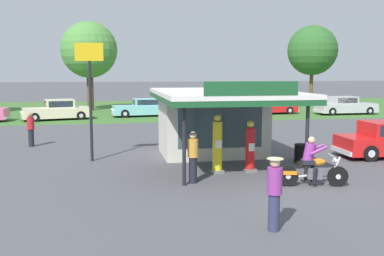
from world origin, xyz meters
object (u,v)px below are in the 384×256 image
(parked_car_back_row_left, at_px, (268,105))
(parked_car_back_row_far_left, at_px, (146,108))
(parked_car_back_row_far_right, at_px, (345,106))
(parked_car_second_row_spare, at_px, (57,111))
(motorcycle_with_rider, at_px, (312,166))
(bystander_chatting_near_pumps, at_px, (31,129))
(spare_tire_stack, at_px, (302,153))
(gas_pump_offside, at_px, (250,148))
(bystander_leaning_by_kiosk, at_px, (193,156))
(parked_car_back_row_centre, at_px, (225,112))
(bystander_admiring_sedan, at_px, (274,192))
(gas_pump_nearside, at_px, (217,146))
(roadside_pole_sign, at_px, (90,81))

(parked_car_back_row_left, bearing_deg, parked_car_back_row_far_left, -179.12)
(parked_car_back_row_far_right, distance_m, parked_car_second_row_spare, 23.51)
(motorcycle_with_rider, relative_size, parked_car_back_row_far_right, 0.41)
(bystander_chatting_near_pumps, distance_m, spare_tire_stack, 12.69)
(gas_pump_offside, height_order, bystander_leaning_by_kiosk, gas_pump_offside)
(bystander_leaning_by_kiosk, bearing_deg, parked_car_back_row_far_left, 89.56)
(gas_pump_offside, height_order, parked_car_back_row_centre, gas_pump_offside)
(gas_pump_offside, height_order, motorcycle_with_rider, gas_pump_offside)
(bystander_leaning_by_kiosk, height_order, spare_tire_stack, bystander_leaning_by_kiosk)
(motorcycle_with_rider, bearing_deg, parked_car_back_row_centre, 83.58)
(gas_pump_offside, xyz_separation_m, bystander_leaning_by_kiosk, (-2.33, -1.28, 0.06))
(parked_car_second_row_spare, bearing_deg, gas_pump_offside, -65.16)
(parked_car_back_row_far_left, height_order, bystander_admiring_sedan, bystander_admiring_sedan)
(motorcycle_with_rider, height_order, bystander_chatting_near_pumps, bystander_chatting_near_pumps)
(parked_car_second_row_spare, xyz_separation_m, bystander_chatting_near_pumps, (0.19, -12.21, 0.17))
(gas_pump_nearside, distance_m, parked_car_back_row_left, 22.86)
(motorcycle_with_rider, relative_size, parked_car_back_row_far_left, 0.40)
(parked_car_second_row_spare, bearing_deg, parked_car_back_row_far_left, 11.79)
(parked_car_back_row_far_right, relative_size, bystander_admiring_sedan, 3.13)
(bystander_leaning_by_kiosk, distance_m, bystander_chatting_near_pumps, 10.47)
(bystander_leaning_by_kiosk, bearing_deg, parked_car_back_row_far_right, 50.46)
(gas_pump_offside, distance_m, parked_car_back_row_far_right, 24.16)
(parked_car_back_row_far_right, distance_m, bystander_leaning_by_kiosk, 26.60)
(bystander_chatting_near_pumps, bearing_deg, parked_car_second_row_spare, 90.89)
(motorcycle_with_rider, height_order, parked_car_back_row_centre, motorcycle_with_rider)
(bystander_admiring_sedan, height_order, bystander_leaning_by_kiosk, bystander_admiring_sedan)
(bystander_chatting_near_pumps, bearing_deg, gas_pump_nearside, -43.11)
(parked_car_back_row_left, xyz_separation_m, bystander_chatting_near_pumps, (-16.99, -13.78, 0.12))
(parked_car_back_row_centre, xyz_separation_m, parked_car_back_row_far_right, (11.24, 2.88, 0.02))
(parked_car_back_row_far_right, height_order, parked_car_second_row_spare, parked_car_second_row_spare)
(parked_car_back_row_centre, height_order, bystander_leaning_by_kiosk, bystander_leaning_by_kiosk)
(bystander_leaning_by_kiosk, height_order, roadside_pole_sign, roadside_pole_sign)
(motorcycle_with_rider, relative_size, spare_tire_stack, 3.02)
(parked_car_back_row_far_right, distance_m, bystander_chatting_near_pumps, 26.32)
(parked_car_back_row_centre, bearing_deg, spare_tire_stack, -93.09)
(parked_car_back_row_centre, relative_size, bystander_leaning_by_kiosk, 3.17)
(parked_car_back_row_far_right, xyz_separation_m, parked_car_second_row_spare, (-23.51, -0.01, 0.00))
(parked_car_back_row_left, xyz_separation_m, roadside_pole_sign, (-13.97, -17.85, 2.47))
(parked_car_second_row_spare, height_order, bystander_admiring_sedan, bystander_admiring_sedan)
(bystander_leaning_by_kiosk, bearing_deg, parked_car_back_row_left, 64.34)
(parked_car_back_row_centre, distance_m, parked_car_back_row_left, 6.63)
(bystander_leaning_by_kiosk, bearing_deg, gas_pump_offside, 28.74)
(gas_pump_nearside, height_order, bystander_admiring_sedan, gas_pump_nearside)
(parked_car_back_row_far_left, relative_size, parked_car_back_row_left, 1.04)
(gas_pump_nearside, xyz_separation_m, motorcycle_with_rider, (2.47, -2.36, -0.32))
(parked_car_back_row_far_left, distance_m, parked_car_back_row_centre, 6.99)
(parked_car_second_row_spare, bearing_deg, bystander_leaning_by_kiosk, -72.23)
(gas_pump_nearside, relative_size, parked_car_second_row_spare, 0.40)
(gas_pump_nearside, bearing_deg, spare_tire_stack, 17.68)
(motorcycle_with_rider, distance_m, roadside_pole_sign, 9.12)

